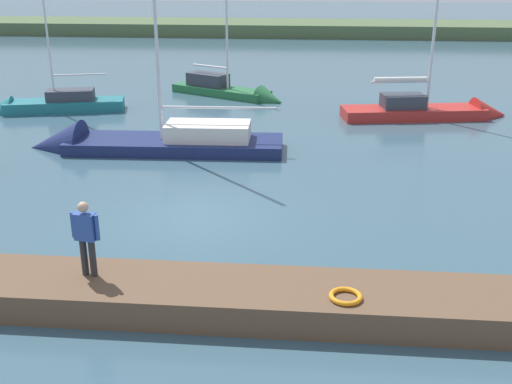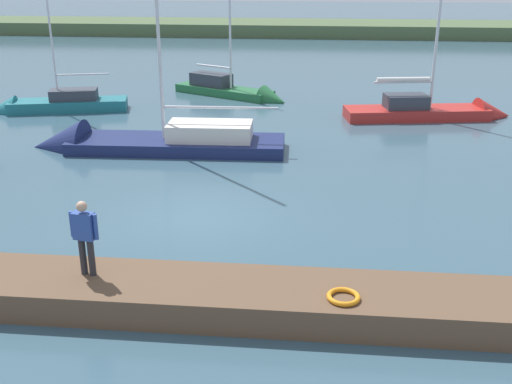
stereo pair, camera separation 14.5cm
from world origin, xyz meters
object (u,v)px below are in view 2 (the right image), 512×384
(life_ring_buoy, at_px, (343,297))
(sailboat_behind_pier, at_px, (53,108))
(sailboat_far_right, at_px, (437,114))
(sailboat_near_dock, at_px, (235,93))
(person_on_dock, at_px, (85,233))
(sailboat_outer_mooring, at_px, (141,146))

(life_ring_buoy, distance_m, sailboat_behind_pier, 21.89)
(life_ring_buoy, height_order, sailboat_behind_pier, sailboat_behind_pier)
(sailboat_far_right, bearing_deg, sailboat_near_dock, 149.36)
(sailboat_behind_pier, xyz_separation_m, person_on_dock, (-8.04, 16.86, 1.45))
(life_ring_buoy, xyz_separation_m, sailboat_behind_pier, (13.33, -17.35, -0.56))
(sailboat_behind_pier, height_order, sailboat_near_dock, sailboat_behind_pier)
(life_ring_buoy, xyz_separation_m, sailboat_near_dock, (4.98, -21.58, -0.50))
(life_ring_buoy, distance_m, sailboat_outer_mooring, 13.67)
(sailboat_behind_pier, bearing_deg, life_ring_buoy, 114.05)
(sailboat_far_right, distance_m, person_on_dock, 20.12)
(life_ring_buoy, height_order, sailboat_far_right, sailboat_far_right)
(sailboat_far_right, bearing_deg, life_ring_buoy, -115.08)
(sailboat_near_dock, bearing_deg, life_ring_buoy, -48.85)
(sailboat_outer_mooring, bearing_deg, life_ring_buoy, 120.71)
(sailboat_near_dock, xyz_separation_m, person_on_dock, (0.31, 21.09, 1.39))
(life_ring_buoy, bearing_deg, person_on_dock, -5.26)
(sailboat_near_dock, height_order, person_on_dock, sailboat_near_dock)
(sailboat_outer_mooring, relative_size, sailboat_near_dock, 1.64)
(sailboat_outer_mooring, relative_size, sailboat_behind_pier, 1.47)
(life_ring_buoy, xyz_separation_m, sailboat_far_right, (-4.94, -17.75, -0.51))
(sailboat_outer_mooring, distance_m, sailboat_behind_pier, 8.37)
(sailboat_outer_mooring, bearing_deg, sailboat_far_right, -154.89)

